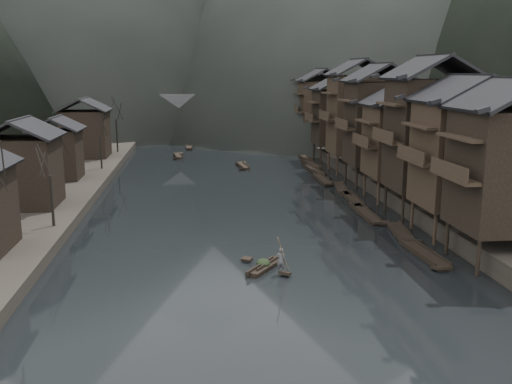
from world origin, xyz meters
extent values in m
plane|color=black|center=(0.00, 0.00, 0.00)|extent=(300.00, 300.00, 0.00)
cube|color=#2D2823|center=(35.00, 40.00, 0.90)|extent=(40.00, 200.00, 1.80)
cylinder|color=black|center=(14.20, -10.40, 1.30)|extent=(0.30, 0.30, 2.90)
cylinder|color=black|center=(14.20, -5.60, 1.30)|extent=(0.30, 0.30, 2.90)
cylinder|color=black|center=(16.95, -5.60, 1.30)|extent=(0.30, 0.30, 2.90)
cube|color=black|center=(17.30, -8.00, 6.75)|extent=(7.00, 6.00, 8.31)
cube|color=#31251B|center=(13.30, -8.00, 6.34)|extent=(1.20, 5.70, 0.25)
cylinder|color=#31251B|center=(14.20, -3.40, 1.30)|extent=(0.30, 0.30, 2.90)
cylinder|color=#31251B|center=(14.20, 1.40, 1.30)|extent=(0.30, 0.30, 2.90)
cylinder|color=#31251B|center=(16.95, -3.40, 1.30)|extent=(0.30, 0.30, 2.90)
cylinder|color=#31251B|center=(16.95, 1.40, 1.30)|extent=(0.30, 0.30, 2.90)
cube|color=#31251B|center=(17.30, -1.00, 6.84)|extent=(7.00, 6.00, 8.47)
cube|color=#31251B|center=(13.30, -1.00, 6.41)|extent=(1.20, 5.70, 0.25)
cylinder|color=black|center=(14.20, 3.60, 1.30)|extent=(0.30, 0.30, 2.90)
cylinder|color=black|center=(14.20, 8.40, 1.30)|extent=(0.30, 0.30, 2.90)
cylinder|color=black|center=(16.95, 3.60, 1.30)|extent=(0.30, 0.30, 2.90)
cylinder|color=black|center=(16.95, 8.40, 1.30)|extent=(0.30, 0.30, 2.90)
cube|color=black|center=(17.30, 6.00, 7.69)|extent=(7.00, 6.00, 10.18)
cube|color=#31251B|center=(13.30, 6.00, 7.18)|extent=(1.20, 5.70, 0.25)
cylinder|color=#31251B|center=(14.20, 10.60, 1.30)|extent=(0.30, 0.30, 2.90)
cylinder|color=#31251B|center=(14.20, 15.40, 1.30)|extent=(0.30, 0.30, 2.90)
cylinder|color=#31251B|center=(16.95, 10.60, 1.30)|extent=(0.30, 0.30, 2.90)
cylinder|color=#31251B|center=(16.95, 15.40, 1.30)|extent=(0.30, 0.30, 2.90)
cube|color=#31251B|center=(17.30, 13.00, 6.29)|extent=(7.00, 6.00, 7.37)
cube|color=#31251B|center=(13.30, 13.00, 5.92)|extent=(1.20, 5.70, 0.25)
cylinder|color=black|center=(14.20, 18.60, 1.30)|extent=(0.30, 0.30, 2.90)
cylinder|color=black|center=(14.20, 23.40, 1.30)|extent=(0.30, 0.30, 2.90)
cylinder|color=black|center=(16.95, 18.60, 1.30)|extent=(0.30, 0.30, 2.90)
cylinder|color=black|center=(16.95, 23.40, 1.30)|extent=(0.30, 0.30, 2.90)
cube|color=black|center=(17.30, 21.00, 7.42)|extent=(7.00, 6.00, 9.64)
cube|color=#31251B|center=(13.30, 21.00, 6.94)|extent=(1.20, 5.70, 0.25)
cylinder|color=#31251B|center=(14.20, 27.60, 1.30)|extent=(0.30, 0.30, 2.90)
cylinder|color=#31251B|center=(14.20, 32.40, 1.30)|extent=(0.30, 0.30, 2.90)
cylinder|color=#31251B|center=(16.95, 27.60, 1.30)|extent=(0.30, 0.30, 2.90)
cylinder|color=#31251B|center=(16.95, 32.40, 1.30)|extent=(0.30, 0.30, 2.90)
cube|color=#31251B|center=(17.30, 30.00, 7.75)|extent=(7.00, 6.00, 10.31)
cube|color=#31251B|center=(13.30, 30.00, 7.24)|extent=(1.20, 5.70, 0.25)
cylinder|color=black|center=(14.20, 37.60, 1.30)|extent=(0.30, 0.30, 2.90)
cylinder|color=black|center=(14.20, 42.40, 1.30)|extent=(0.30, 0.30, 2.90)
cylinder|color=black|center=(16.95, 37.60, 1.30)|extent=(0.30, 0.30, 2.90)
cylinder|color=black|center=(16.95, 42.40, 1.30)|extent=(0.30, 0.30, 2.90)
cube|color=black|center=(17.30, 40.00, 6.67)|extent=(7.00, 6.00, 8.13)
cube|color=#31251B|center=(13.30, 40.00, 6.26)|extent=(1.20, 5.70, 0.25)
cylinder|color=#31251B|center=(14.20, 49.60, 1.30)|extent=(0.30, 0.30, 2.90)
cylinder|color=#31251B|center=(14.20, 54.40, 1.30)|extent=(0.30, 0.30, 2.90)
cylinder|color=#31251B|center=(16.95, 49.60, 1.30)|extent=(0.30, 0.30, 2.90)
cylinder|color=#31251B|center=(16.95, 54.40, 1.30)|extent=(0.30, 0.30, 2.90)
cube|color=#31251B|center=(17.30, 52.00, 7.18)|extent=(7.00, 6.00, 9.16)
cube|color=#31251B|center=(13.30, 52.00, 6.72)|extent=(1.20, 5.70, 0.25)
cube|color=black|center=(-20.50, 10.00, 4.45)|extent=(6.00, 6.00, 6.50)
cube|color=black|center=(-20.50, 24.00, 4.10)|extent=(5.00, 5.00, 5.80)
cube|color=black|center=(-20.50, 42.00, 4.60)|extent=(6.50, 6.50, 6.80)
cylinder|color=black|center=(-17.00, 2.24, 3.32)|extent=(0.24, 0.24, 4.23)
cylinder|color=black|center=(-17.00, 14.51, 3.28)|extent=(0.24, 0.24, 4.17)
cylinder|color=black|center=(-17.00, 30.77, 3.35)|extent=(0.24, 0.24, 4.29)
cylinder|color=black|center=(-17.00, 46.90, 3.74)|extent=(0.24, 0.24, 5.09)
cube|color=black|center=(12.30, -5.98, 0.15)|extent=(1.47, 6.70, 0.30)
cube|color=black|center=(12.30, -5.98, 0.33)|extent=(1.52, 6.57, 0.10)
cube|color=black|center=(12.48, -2.80, 0.29)|extent=(0.98, 0.87, 0.34)
cube|color=black|center=(12.12, -9.17, 0.29)|extent=(0.98, 0.87, 0.34)
cube|color=black|center=(12.61, -0.08, 0.15)|extent=(1.87, 6.00, 0.30)
cube|color=black|center=(12.61, -0.08, 0.33)|extent=(1.91, 5.89, 0.10)
cube|color=black|center=(12.23, 2.73, 0.29)|extent=(1.02, 0.85, 0.32)
cube|color=black|center=(12.98, -2.89, 0.29)|extent=(1.02, 0.85, 0.32)
cube|color=black|center=(11.59, 6.54, 0.15)|extent=(1.19, 7.57, 0.30)
cube|color=black|center=(11.59, 6.54, 0.33)|extent=(1.24, 7.42, 0.10)
cube|color=black|center=(11.54, 10.17, 0.29)|extent=(0.95, 0.94, 0.36)
cube|color=black|center=(11.63, 2.91, 0.29)|extent=(0.95, 0.94, 0.36)
cube|color=black|center=(12.07, 12.68, 0.15)|extent=(1.51, 7.48, 0.30)
cube|color=black|center=(12.07, 12.68, 0.33)|extent=(1.56, 7.34, 0.10)
cube|color=black|center=(11.87, 16.24, 0.29)|extent=(0.98, 0.96, 0.36)
cube|color=black|center=(12.27, 9.12, 0.29)|extent=(0.98, 0.96, 0.36)
cube|color=black|center=(12.30, 18.16, 0.15)|extent=(2.08, 7.47, 0.30)
cube|color=black|center=(12.30, 18.16, 0.33)|extent=(2.12, 7.33, 0.10)
cube|color=black|center=(11.82, 21.67, 0.29)|extent=(1.05, 1.02, 0.36)
cube|color=black|center=(12.77, 14.64, 0.29)|extent=(1.05, 1.02, 0.36)
cube|color=black|center=(11.36, 23.76, 0.15)|extent=(1.14, 6.30, 0.30)
cube|color=black|center=(11.36, 23.76, 0.33)|extent=(1.19, 6.18, 0.10)
cube|color=black|center=(11.35, 26.78, 0.29)|extent=(0.94, 0.78, 0.33)
cube|color=black|center=(11.38, 20.74, 0.29)|extent=(0.94, 0.78, 0.33)
cube|color=black|center=(11.80, 31.02, 0.15)|extent=(1.55, 7.71, 0.30)
cube|color=black|center=(11.80, 31.02, 0.33)|extent=(1.59, 7.56, 0.10)
cube|color=black|center=(12.02, 34.69, 0.29)|extent=(0.99, 0.99, 0.37)
cube|color=black|center=(11.59, 27.35, 0.29)|extent=(0.99, 0.99, 0.37)
cube|color=black|center=(12.43, 35.79, 0.15)|extent=(1.74, 7.24, 0.30)
cube|color=black|center=(12.43, 35.79, 0.33)|extent=(1.78, 7.10, 0.10)
cube|color=black|center=(12.74, 39.22, 0.29)|extent=(1.01, 0.96, 0.35)
cube|color=black|center=(12.12, 32.36, 0.29)|extent=(1.01, 0.96, 0.35)
cube|color=black|center=(12.78, 41.94, 0.15)|extent=(1.30, 6.02, 0.30)
cube|color=black|center=(12.78, 41.94, 0.33)|extent=(1.36, 5.90, 0.10)
cube|color=black|center=(12.88, 44.81, 0.29)|extent=(0.96, 0.77, 0.33)
cube|color=black|center=(12.68, 39.07, 0.29)|extent=(0.96, 0.77, 0.33)
cube|color=black|center=(2.36, 35.70, 0.15)|extent=(1.63, 5.50, 0.30)
cube|color=black|center=(2.36, 35.70, 0.33)|extent=(1.67, 5.40, 0.10)
cube|color=black|center=(2.67, 38.29, 0.29)|extent=(0.92, 0.77, 0.31)
cube|color=black|center=(2.06, 33.12, 0.29)|extent=(0.92, 0.77, 0.31)
cube|color=black|center=(-7.11, 46.64, 0.15)|extent=(1.62, 5.39, 0.30)
cube|color=black|center=(-7.11, 46.64, 0.33)|extent=(1.66, 5.29, 0.10)
cube|color=black|center=(-6.80, 49.17, 0.29)|extent=(0.92, 0.76, 0.31)
cube|color=black|center=(-7.41, 44.11, 0.29)|extent=(0.92, 0.76, 0.31)
cube|color=black|center=(-5.38, 56.69, 0.15)|extent=(1.02, 4.52, 0.30)
cube|color=black|center=(-5.38, 56.69, 0.33)|extent=(1.07, 4.43, 0.10)
cube|color=black|center=(-5.37, 58.86, 0.29)|extent=(0.85, 0.57, 0.29)
cube|color=black|center=(-5.39, 54.53, 0.29)|extent=(0.85, 0.57, 0.29)
cube|color=black|center=(-6.29, 74.76, 0.15)|extent=(3.25, 5.42, 0.30)
cube|color=black|center=(-6.29, 74.76, 0.33)|extent=(3.25, 5.34, 0.10)
cube|color=black|center=(-5.16, 77.16, 0.29)|extent=(1.06, 0.98, 0.31)
cube|color=black|center=(-7.42, 72.36, 0.29)|extent=(1.06, 0.98, 0.31)
cube|color=#4C4C4F|center=(0.00, 72.00, 7.20)|extent=(40.00, 6.00, 1.60)
cube|color=#4C4C4F|center=(0.00, 69.30, 8.50)|extent=(40.00, 0.50, 1.00)
cube|color=#4C4C4F|center=(0.00, 74.70, 8.50)|extent=(40.00, 0.50, 1.00)
cube|color=#4C4C4F|center=(-14.00, 72.00, 3.20)|extent=(3.20, 6.00, 6.40)
cube|color=#4C4C4F|center=(-4.50, 72.00, 3.20)|extent=(3.20, 6.00, 6.40)
cube|color=#4C4C4F|center=(4.50, 72.00, 3.20)|extent=(3.20, 6.00, 6.40)
cube|color=#4C4C4F|center=(14.00, 72.00, 3.20)|extent=(3.20, 6.00, 6.40)
cube|color=black|center=(0.21, -7.45, 0.15)|extent=(3.08, 3.83, 0.30)
cube|color=black|center=(0.21, -7.45, 0.33)|extent=(3.07, 3.79, 0.10)
cube|color=black|center=(-0.92, -5.85, 0.29)|extent=(0.91, 0.86, 0.28)
cube|color=black|center=(1.34, -9.04, 0.29)|extent=(0.91, 0.86, 0.28)
ellipsoid|color=black|center=(0.09, -7.28, 0.72)|extent=(0.97, 1.27, 0.58)
imported|color=#58575A|center=(1.11, -8.71, 1.27)|extent=(0.67, 0.49, 1.69)
cylinder|color=#8C7A51|center=(1.31, -8.71, 3.80)|extent=(1.28, 2.39, 3.37)
camera|label=1|loc=(-4.55, -44.85, 13.49)|focal=40.00mm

